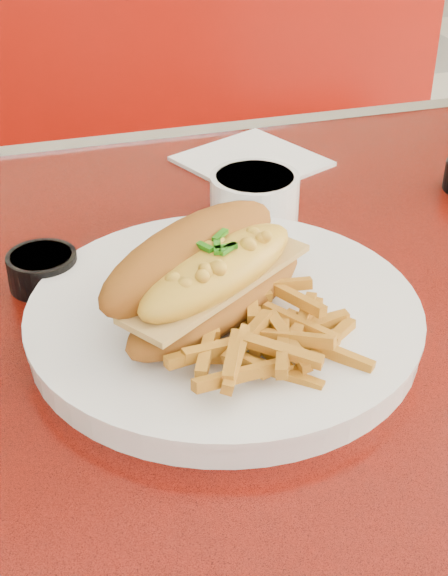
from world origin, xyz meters
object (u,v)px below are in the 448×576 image
object	(u,v)px
booth_bench_far	(179,284)
sauce_cup_left	(43,269)
dinner_plate	(224,318)
fork	(301,274)
gravy_ramekin	(254,197)
diner_table	(370,433)
mac_hoagie	(208,275)

from	to	relation	value
booth_bench_far	sauce_cup_left	bearing A→B (deg)	-111.31
booth_bench_far	dinner_plate	size ratio (longest dim) A/B	3.42
fork	sauce_cup_left	distance (m)	0.22
booth_bench_far	sauce_cup_left	world-z (taller)	booth_bench_far
fork	sauce_cup_left	world-z (taller)	sauce_cup_left
dinner_plate	gravy_ramekin	size ratio (longest dim) A/B	3.93
diner_table	sauce_cup_left	world-z (taller)	sauce_cup_left
dinner_plate	mac_hoagie	bearing A→B (deg)	-163.93
dinner_plate	sauce_cup_left	distance (m)	0.17
dinner_plate	fork	distance (m)	0.08
booth_bench_far	dinner_plate	distance (m)	0.97
diner_table	fork	distance (m)	0.20
fork	gravy_ramekin	size ratio (longest dim) A/B	1.62
dinner_plate	sauce_cup_left	world-z (taller)	sauce_cup_left
mac_hoagie	gravy_ramekin	xyz separation A→B (m)	(0.09, 0.17, -0.03)
dinner_plate	mac_hoagie	size ratio (longest dim) A/B	1.71
mac_hoagie	sauce_cup_left	size ratio (longest dim) A/B	2.64
booth_bench_far	mac_hoagie	distance (m)	1.00
dinner_plate	sauce_cup_left	xyz separation A→B (m)	(-0.13, 0.11, 0.00)
diner_table	fork	world-z (taller)	fork
booth_bench_far	mac_hoagie	world-z (taller)	booth_bench_far
dinner_plate	booth_bench_far	bearing A→B (deg)	79.69
booth_bench_far	fork	xyz separation A→B (m)	(-0.07, -0.79, 0.50)
gravy_ramekin	diner_table	bearing A→B (deg)	-66.41
dinner_plate	gravy_ramekin	world-z (taller)	gravy_ramekin
diner_table	booth_bench_far	bearing A→B (deg)	90.00
gravy_ramekin	sauce_cup_left	xyz separation A→B (m)	(-0.21, -0.06, -0.01)
fork	dinner_plate	bearing A→B (deg)	113.68
booth_bench_far	dinner_plate	world-z (taller)	booth_bench_far
diner_table	gravy_ramekin	bearing A→B (deg)	113.59
diner_table	fork	size ratio (longest dim) A/B	8.49
mac_hoagie	sauce_cup_left	world-z (taller)	mac_hoagie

